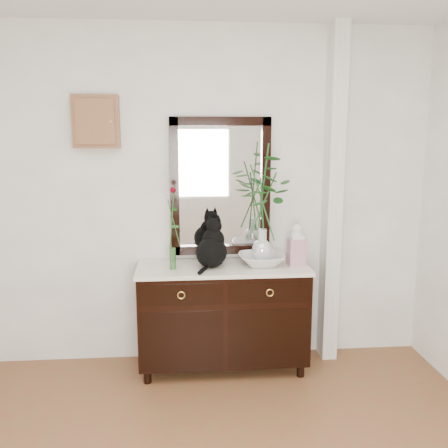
{
  "coord_description": "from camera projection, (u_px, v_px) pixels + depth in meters",
  "views": [
    {
      "loc": [
        -0.21,
        -2.0,
        1.88
      ],
      "look_at": [
        0.1,
        1.63,
        1.2
      ],
      "focal_mm": 40.0,
      "sensor_mm": 36.0,
      "label": 1
    }
  ],
  "objects": [
    {
      "name": "wall_back",
      "position": [
        208.0,
        198.0,
        4.01
      ],
      "size": [
        3.6,
        0.04,
        2.7
      ],
      "primitive_type": "cube",
      "color": "white",
      "rests_on": "ground"
    },
    {
      "name": "pilaster",
      "position": [
        332.0,
        198.0,
        4.01
      ],
      "size": [
        0.12,
        0.2,
        2.7
      ],
      "primitive_type": "cube",
      "color": "white",
      "rests_on": "ground"
    },
    {
      "name": "sideboard",
      "position": [
        223.0,
        312.0,
        3.93
      ],
      "size": [
        1.33,
        0.52,
        0.82
      ],
      "color": "black",
      "rests_on": "ground"
    },
    {
      "name": "wall_mirror",
      "position": [
        220.0,
        187.0,
        3.99
      ],
      "size": [
        0.8,
        0.06,
        1.1
      ],
      "color": "black",
      "rests_on": "wall_back"
    },
    {
      "name": "key_cabinet",
      "position": [
        96.0,
        122.0,
        3.79
      ],
      "size": [
        0.35,
        0.1,
        0.4
      ],
      "primitive_type": "cube",
      "color": "brown",
      "rests_on": "wall_back"
    },
    {
      "name": "cat",
      "position": [
        211.0,
        243.0,
        3.81
      ],
      "size": [
        0.36,
        0.4,
        0.38
      ],
      "primitive_type": null,
      "rotation": [
        0.0,
        0.0,
        -0.35
      ],
      "color": "black",
      "rests_on": "sideboard"
    },
    {
      "name": "lotus_bowl",
      "position": [
        262.0,
        260.0,
        3.88
      ],
      "size": [
        0.37,
        0.37,
        0.09
      ],
      "primitive_type": "imported",
      "rotation": [
        0.0,
        0.0,
        0.04
      ],
      "color": "silver",
      "rests_on": "sideboard"
    },
    {
      "name": "vase_branches",
      "position": [
        262.0,
        203.0,
        3.8
      ],
      "size": [
        0.5,
        0.5,
        0.93
      ],
      "primitive_type": null,
      "rotation": [
        0.0,
        0.0,
        -0.12
      ],
      "color": "silver",
      "rests_on": "lotus_bowl"
    },
    {
      "name": "bud_vase_rose",
      "position": [
        172.0,
        228.0,
        3.72
      ],
      "size": [
        0.1,
        0.1,
        0.64
      ],
      "primitive_type": null,
      "rotation": [
        0.0,
        0.0,
        -0.37
      ],
      "color": "#32612E",
      "rests_on": "sideboard"
    },
    {
      "name": "ginger_jar",
      "position": [
        296.0,
        244.0,
        3.86
      ],
      "size": [
        0.13,
        0.13,
        0.34
      ],
      "primitive_type": null,
      "rotation": [
        0.0,
        0.0,
        0.06
      ],
      "color": "white",
      "rests_on": "sideboard"
    }
  ]
}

